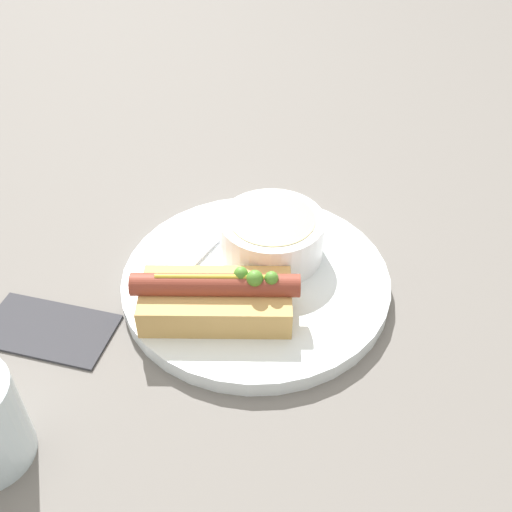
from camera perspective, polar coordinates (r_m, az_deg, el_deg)
name	(u,v)px	position (r m, az deg, el deg)	size (l,w,h in m)	color
ground_plane	(256,287)	(0.66, 0.00, -2.98)	(4.00, 4.00, 0.00)	slate
dinner_plate	(256,281)	(0.65, 0.00, -2.41)	(0.29, 0.29, 0.02)	white
hot_dog	(217,297)	(0.59, -3.75, -3.95)	(0.16, 0.13, 0.06)	tan
soup_bowl	(273,235)	(0.65, 1.63, 2.04)	(0.11, 0.11, 0.05)	white
spoon	(221,234)	(0.69, -3.38, 2.10)	(0.03, 0.16, 0.01)	#B7B7BC
napkin	(48,329)	(0.65, -19.21, -6.54)	(0.14, 0.10, 0.01)	#333338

